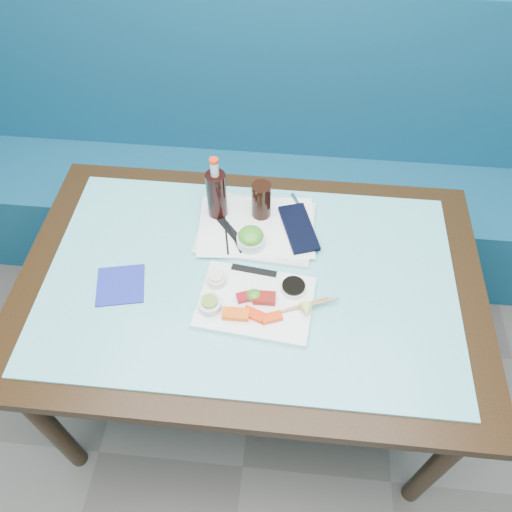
# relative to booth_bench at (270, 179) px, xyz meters

# --- Properties ---
(booth_bench) EXTENTS (3.00, 0.56, 1.17)m
(booth_bench) POSITION_rel_booth_bench_xyz_m (0.00, 0.00, 0.00)
(booth_bench) COLOR navy
(booth_bench) RESTS_ON ground
(dining_table) EXTENTS (1.40, 0.90, 0.75)m
(dining_table) POSITION_rel_booth_bench_xyz_m (0.00, -0.84, 0.29)
(dining_table) COLOR black
(dining_table) RESTS_ON ground
(glass_top) EXTENTS (1.22, 0.76, 0.01)m
(glass_top) POSITION_rel_booth_bench_xyz_m (0.00, -0.84, 0.38)
(glass_top) COLOR #63BFC6
(glass_top) RESTS_ON dining_table
(sashimi_plate) EXTENTS (0.34, 0.26, 0.02)m
(sashimi_plate) POSITION_rel_booth_bench_xyz_m (0.03, -0.93, 0.39)
(sashimi_plate) COLOR white
(sashimi_plate) RESTS_ON glass_top
(salmon_left) EXTENTS (0.07, 0.04, 0.02)m
(salmon_left) POSITION_rel_booth_bench_xyz_m (-0.02, -0.99, 0.41)
(salmon_left) COLOR #FF5B0A
(salmon_left) RESTS_ON sashimi_plate
(salmon_mid) EXTENTS (0.07, 0.05, 0.02)m
(salmon_mid) POSITION_rel_booth_bench_xyz_m (0.03, -0.98, 0.41)
(salmon_mid) COLOR #FF2F0A
(salmon_mid) RESTS_ON sashimi_plate
(salmon_right) EXTENTS (0.06, 0.05, 0.01)m
(salmon_right) POSITION_rel_booth_bench_xyz_m (0.08, -0.99, 0.41)
(salmon_right) COLOR #FF3C0A
(salmon_right) RESTS_ON sashimi_plate
(tuna_left) EXTENTS (0.06, 0.05, 0.02)m
(tuna_left) POSITION_rel_booth_bench_xyz_m (-0.00, -0.93, 0.41)
(tuna_left) COLOR maroon
(tuna_left) RESTS_ON sashimi_plate
(tuna_right) EXTENTS (0.06, 0.04, 0.02)m
(tuna_right) POSITION_rel_booth_bench_xyz_m (0.05, -0.93, 0.41)
(tuna_right) COLOR maroon
(tuna_right) RESTS_ON sashimi_plate
(seaweed_garnish) EXTENTS (0.05, 0.05, 0.03)m
(seaweed_garnish) POSITION_rel_booth_bench_xyz_m (0.02, -0.92, 0.41)
(seaweed_garnish) COLOR #3A7D1C
(seaweed_garnish) RESTS_ON sashimi_plate
(ramekin_wasabi) EXTENTS (0.08, 0.08, 0.03)m
(ramekin_wasabi) POSITION_rel_booth_bench_xyz_m (-0.10, -0.97, 0.41)
(ramekin_wasabi) COLOR silver
(ramekin_wasabi) RESTS_ON sashimi_plate
(wasabi_fill) EXTENTS (0.05, 0.05, 0.01)m
(wasabi_fill) POSITION_rel_booth_bench_xyz_m (-0.10, -0.97, 0.43)
(wasabi_fill) COLOR olive
(wasabi_fill) RESTS_ON ramekin_wasabi
(ramekin_ginger) EXTENTS (0.06, 0.06, 0.02)m
(ramekin_ginger) POSITION_rel_booth_bench_xyz_m (-0.09, -0.88, 0.41)
(ramekin_ginger) COLOR silver
(ramekin_ginger) RESTS_ON sashimi_plate
(ginger_fill) EXTENTS (0.05, 0.05, 0.01)m
(ginger_fill) POSITION_rel_booth_bench_xyz_m (-0.09, -0.88, 0.43)
(ginger_fill) COLOR #F8DDCC
(ginger_fill) RESTS_ON ramekin_ginger
(soy_dish) EXTENTS (0.08, 0.08, 0.01)m
(soy_dish) POSITION_rel_booth_bench_xyz_m (0.13, -0.88, 0.41)
(soy_dish) COLOR white
(soy_dish) RESTS_ON sashimi_plate
(soy_fill) EXTENTS (0.08, 0.08, 0.01)m
(soy_fill) POSITION_rel_booth_bench_xyz_m (0.13, -0.88, 0.42)
(soy_fill) COLOR black
(soy_fill) RESTS_ON soy_dish
(lemon_wedge) EXTENTS (0.04, 0.04, 0.04)m
(lemon_wedge) POSITION_rel_booth_bench_xyz_m (0.17, -0.96, 0.42)
(lemon_wedge) COLOR #DDE06A
(lemon_wedge) RESTS_ON sashimi_plate
(chopstick_sleeve) EXTENTS (0.14, 0.04, 0.00)m
(chopstick_sleeve) POSITION_rel_booth_bench_xyz_m (0.01, -0.83, 0.40)
(chopstick_sleeve) COLOR black
(chopstick_sleeve) RESTS_ON sashimi_plate
(wooden_chopstick_a) EXTENTS (0.19, 0.09, 0.01)m
(wooden_chopstick_a) POSITION_rel_booth_bench_xyz_m (0.14, -0.95, 0.40)
(wooden_chopstick_a) COLOR #A0714B
(wooden_chopstick_a) RESTS_ON sashimi_plate
(wooden_chopstick_b) EXTENTS (0.23, 0.10, 0.01)m
(wooden_chopstick_b) POSITION_rel_booth_bench_xyz_m (0.15, -0.95, 0.40)
(wooden_chopstick_b) COLOR tan
(wooden_chopstick_b) RESTS_ON sashimi_plate
(serving_tray) EXTENTS (0.38, 0.29, 0.01)m
(serving_tray) POSITION_rel_booth_bench_xyz_m (0.00, -0.65, 0.39)
(serving_tray) COLOR silver
(serving_tray) RESTS_ON glass_top
(paper_placemat) EXTENTS (0.39, 0.29, 0.00)m
(paper_placemat) POSITION_rel_booth_bench_xyz_m (0.00, -0.65, 0.40)
(paper_placemat) COLOR white
(paper_placemat) RESTS_ON serving_tray
(seaweed_bowl) EXTENTS (0.11, 0.11, 0.03)m
(seaweed_bowl) POSITION_rel_booth_bench_xyz_m (-0.01, -0.72, 0.41)
(seaweed_bowl) COLOR white
(seaweed_bowl) RESTS_ON serving_tray
(seaweed_salad) EXTENTS (0.10, 0.10, 0.04)m
(seaweed_salad) POSITION_rel_booth_bench_xyz_m (-0.01, -0.72, 0.44)
(seaweed_salad) COLOR #3B9221
(seaweed_salad) RESTS_ON seaweed_bowl
(cola_glass) EXTENTS (0.07, 0.07, 0.13)m
(cola_glass) POSITION_rel_booth_bench_xyz_m (0.01, -0.59, 0.46)
(cola_glass) COLOR black
(cola_glass) RESTS_ON serving_tray
(navy_pouch) EXTENTS (0.14, 0.21, 0.02)m
(navy_pouch) POSITION_rel_booth_bench_xyz_m (0.14, -0.65, 0.40)
(navy_pouch) COLOR black
(navy_pouch) RESTS_ON serving_tray
(fork) EXTENTS (0.06, 0.10, 0.01)m
(fork) POSITION_rel_booth_bench_xyz_m (0.13, -0.54, 0.40)
(fork) COLOR silver
(fork) RESTS_ON serving_tray
(black_chopstick_a) EXTENTS (0.06, 0.23, 0.01)m
(black_chopstick_a) POSITION_rel_booth_bench_xyz_m (-0.10, -0.66, 0.40)
(black_chopstick_a) COLOR black
(black_chopstick_a) RESTS_ON serving_tray
(black_chopstick_b) EXTENTS (0.12, 0.21, 0.01)m
(black_chopstick_b) POSITION_rel_booth_bench_xyz_m (-0.09, -0.66, 0.40)
(black_chopstick_b) COLOR black
(black_chopstick_b) RESTS_ON serving_tray
(tray_sleeve) EXTENTS (0.12, 0.14, 0.00)m
(tray_sleeve) POSITION_rel_booth_bench_xyz_m (-0.09, -0.66, 0.40)
(tray_sleeve) COLOR black
(tray_sleeve) RESTS_ON serving_tray
(cola_bottle_body) EXTENTS (0.08, 0.08, 0.18)m
(cola_bottle_body) POSITION_rel_booth_bench_xyz_m (-0.13, -0.60, 0.47)
(cola_bottle_body) COLOR black
(cola_bottle_body) RESTS_ON glass_top
(cola_bottle_neck) EXTENTS (0.03, 0.03, 0.05)m
(cola_bottle_neck) POSITION_rel_booth_bench_xyz_m (-0.13, -0.60, 0.59)
(cola_bottle_neck) COLOR silver
(cola_bottle_neck) RESTS_ON cola_bottle_body
(cola_bottle_cap) EXTENTS (0.03, 0.03, 0.01)m
(cola_bottle_cap) POSITION_rel_booth_bench_xyz_m (-0.13, -0.60, 0.62)
(cola_bottle_cap) COLOR red
(cola_bottle_cap) RESTS_ON cola_bottle_neck
(blue_napkin) EXTENTS (0.16, 0.16, 0.01)m
(blue_napkin) POSITION_rel_booth_bench_xyz_m (-0.38, -0.91, 0.39)
(blue_napkin) COLOR #1B2497
(blue_napkin) RESTS_ON glass_top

